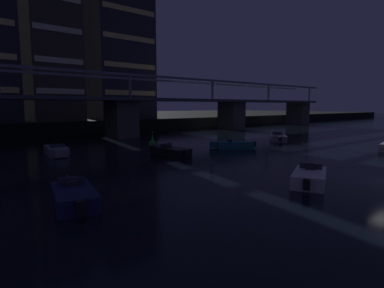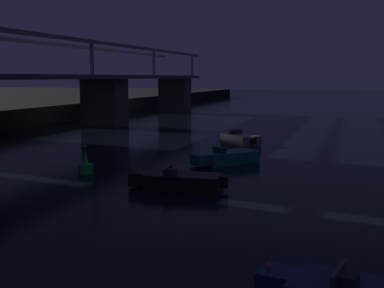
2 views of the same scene
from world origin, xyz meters
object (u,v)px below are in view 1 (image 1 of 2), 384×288
(speedboat_far_center, at_px, (278,138))
(channel_buoy, at_px, (153,143))
(speedboat_near_right, at_px, (310,177))
(speedboat_mid_center, at_px, (170,151))
(tower_east_tall, at_px, (120,54))
(speedboat_far_left, at_px, (233,145))
(tower_central, at_px, (51,48))
(river_bridge, at_px, (121,110))
(speedboat_near_left, at_px, (74,195))
(speedboat_mid_right, at_px, (57,151))

(speedboat_far_center, height_order, channel_buoy, channel_buoy)
(speedboat_near_right, xyz_separation_m, speedboat_mid_center, (-0.47, 14.17, 0.00))
(tower_east_tall, bearing_deg, speedboat_far_left, -95.46)
(tower_central, relative_size, tower_east_tall, 0.99)
(speedboat_far_left, xyz_separation_m, channel_buoy, (-6.10, 7.17, 0.06))
(tower_central, xyz_separation_m, speedboat_far_center, (19.85, -33.19, -14.35))
(speedboat_near_right, bearing_deg, speedboat_mid_center, 91.89)
(river_bridge, distance_m, tower_central, 19.18)
(speedboat_near_left, distance_m, speedboat_far_left, 22.20)
(speedboat_near_left, relative_size, speedboat_mid_center, 1.00)
(tower_east_tall, relative_size, speedboat_near_left, 4.92)
(tower_central, distance_m, speedboat_mid_center, 37.13)
(tower_central, bearing_deg, speedboat_far_center, -59.12)
(speedboat_near_right, xyz_separation_m, speedboat_far_center, (18.50, 15.21, 0.00))
(speedboat_near_left, height_order, speedboat_near_right, same)
(speedboat_far_center, bearing_deg, speedboat_mid_right, 166.64)
(speedboat_far_center, bearing_deg, speedboat_mid_center, -176.87)
(tower_central, bearing_deg, speedboat_near_right, -88.40)
(speedboat_near_right, distance_m, speedboat_mid_center, 14.18)
(river_bridge, height_order, speedboat_mid_center, river_bridge)
(tower_central, xyz_separation_m, speedboat_mid_center, (0.88, -34.23, -14.35))
(speedboat_far_left, relative_size, channel_buoy, 2.64)
(tower_central, distance_m, speedboat_far_left, 38.64)
(speedboat_mid_right, bearing_deg, speedboat_far_left, -25.50)
(speedboat_mid_right, distance_m, speedboat_far_left, 18.44)
(channel_buoy, bearing_deg, speedboat_near_right, -94.97)
(speedboat_near_right, distance_m, speedboat_mid_right, 23.36)
(river_bridge, relative_size, speedboat_mid_center, 19.77)
(tower_east_tall, height_order, speedboat_mid_center, tower_east_tall)
(speedboat_near_left, relative_size, speedboat_far_left, 1.12)
(tower_central, distance_m, speedboat_near_left, 46.83)
(speedboat_near_right, bearing_deg, tower_central, 91.60)
(tower_east_tall, xyz_separation_m, speedboat_mid_right, (-19.84, -25.54, -14.46))
(tower_east_tall, distance_m, speedboat_mid_center, 37.89)
(channel_buoy, bearing_deg, speedboat_mid_center, -108.73)
(speedboat_near_right, relative_size, speedboat_mid_center, 0.95)
(tower_central, height_order, speedboat_mid_center, tower_central)
(tower_central, distance_m, speedboat_mid_right, 31.22)
(channel_buoy, bearing_deg, speedboat_near_left, -132.67)
(speedboat_near_left, xyz_separation_m, speedboat_mid_center, (12.13, 8.90, 0.00))
(tower_central, distance_m, tower_east_tall, 12.53)
(tower_central, xyz_separation_m, channel_buoy, (3.17, -27.49, -14.29))
(speedboat_mid_right, bearing_deg, river_bridge, 42.19)
(tower_east_tall, relative_size, speedboat_far_left, 5.52)
(river_bridge, distance_m, speedboat_near_left, 33.00)
(speedboat_near_right, bearing_deg, speedboat_mid_right, 111.92)
(speedboat_near_right, xyz_separation_m, speedboat_mid_right, (-8.72, 21.68, 0.00))
(tower_east_tall, bearing_deg, speedboat_mid_center, -109.32)
(speedboat_far_left, bearing_deg, channel_buoy, 130.37)
(tower_east_tall, height_order, speedboat_far_center, tower_east_tall)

